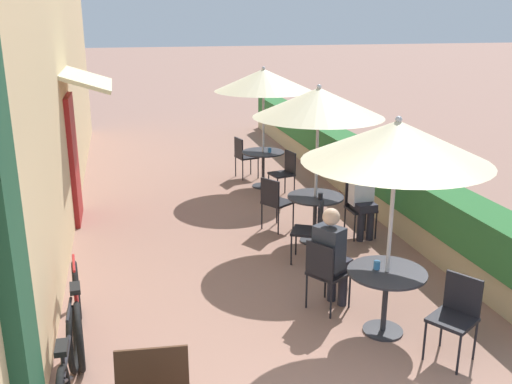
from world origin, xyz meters
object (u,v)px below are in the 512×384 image
Objects in this scene: patio_table_mid at (315,207)px; patio_table_near at (386,286)px; patio_table_far at (263,160)px; patio_umbrella_far at (263,80)px; patio_umbrella_near at (397,142)px; cafe_chair_far_left at (285,170)px; coffee_cup_far at (270,150)px; patio_umbrella_mid at (319,103)px; bicycle_leaning at (69,368)px; coffee_cup_mid at (320,196)px; coffee_cup_near at (377,265)px; seated_patron_mid_back at (363,195)px; cafe_chair_mid_back at (359,203)px; seated_patron_near_right at (331,254)px; bicycle_second at (78,311)px; cafe_chair_near_right at (325,270)px; cafe_chair_mid_right at (312,227)px; cafe_chair_mid_left at (275,200)px; cafe_chair_far_right at (243,154)px; cafe_chair_near_left at (456,311)px.

patio_table_near is at bearing -92.73° from patio_table_mid.
patio_table_far is 1.58m from patio_umbrella_far.
cafe_chair_far_left is at bearing 86.27° from patio_umbrella_near.
patio_table_near is 5.57m from coffee_cup_far.
bicycle_leaning is at bearing -137.45° from patio_umbrella_mid.
coffee_cup_mid is at bearing -88.69° from patio_umbrella_far.
coffee_cup_near is at bearing -94.69° from patio_umbrella_mid.
patio_table_near is at bearing 69.31° from seated_patron_mid_back.
seated_patron_near_right is at bearing 56.87° from cafe_chair_mid_back.
coffee_cup_near is 4.88m from cafe_chair_far_left.
seated_patron_mid_back is at bearing 21.99° from bicycle_second.
coffee_cup_near is 0.10× the size of cafe_chair_mid_back.
cafe_chair_near_right is at bearing -96.18° from patio_umbrella_far.
cafe_chair_mid_right reaches higher than coffee_cup_far.
seated_patron_near_right reaches higher than coffee_cup_mid.
patio_table_near is 0.97× the size of cafe_chair_mid_right.
patio_umbrella_near is 2.54m from cafe_chair_mid_right.
cafe_chair_mid_left is at bearing -99.98° from patio_umbrella_far.
coffee_cup_near is (-0.09, 0.08, 0.22)m from patio_table_near.
bicycle_second reaches higher than patio_table_near.
coffee_cup_far is at bearing -78.47° from seated_patron_mid_back.
coffee_cup_near is 0.04× the size of patio_umbrella_far.
cafe_chair_mid_right is at bearing -95.44° from coffee_cup_far.
seated_patron_near_right is 1.32m from cafe_chair_mid_right.
cafe_chair_mid_left reaches higher than coffee_cup_mid.
coffee_cup_near reaches higher than bicycle_leaning.
patio_umbrella_mid is (0.13, 2.66, 0.00)m from patio_umbrella_near.
patio_table_near is 0.97× the size of cafe_chair_mid_left.
patio_umbrella_mid is 4.07m from cafe_chair_far_right.
coffee_cup_mid is (-0.74, -0.26, 0.26)m from cafe_chair_mid_back.
coffee_cup_far reaches higher than bicycle_second.
coffee_cup_mid is at bearing 16.97° from cafe_chair_mid_back.
cafe_chair_mid_right is 0.70× the size of seated_patron_mid_back.
cafe_chair_mid_right is at bearing -18.19° from cafe_chair_near_left.
coffee_cup_mid is at bearing 86.60° from patio_umbrella_near.
patio_umbrella_mid is 3.00m from patio_umbrella_far.
patio_umbrella_far is at bearing 142.75° from seated_patron_near_right.
cafe_chair_mid_right is 1.28m from seated_patron_mid_back.
seated_patron_near_right is 2.06m from patio_table_mid.
cafe_chair_near_left is 1.03× the size of patio_table_far.
cafe_chair_near_right is at bearing -106.18° from patio_umbrella_mid.
coffee_cup_mid is 3.16m from patio_table_far.
patio_umbrella_near is 1.00× the size of patio_umbrella_far.
seated_patron_near_right is 4.33m from cafe_chair_far_left.
coffee_cup_mid is at bearing -8.20° from cafe_chair_far_right.
cafe_chair_far_left is (0.17, 2.43, -0.26)m from coffee_cup_mid.
cafe_chair_near_left is 1.00× the size of cafe_chair_far_left.
patio_umbrella_far reaches higher than patio_table_far.
cafe_chair_near_right is 0.70× the size of seated_patron_mid_back.
bicycle_second is at bearing -124.35° from coffee_cup_far.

